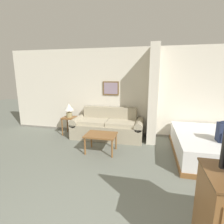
# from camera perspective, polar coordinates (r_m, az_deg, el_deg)

# --- Properties ---
(wall_back) EXTENTS (7.76, 0.16, 2.60)m
(wall_back) POSITION_cam_1_polar(r_m,az_deg,el_deg) (5.34, 5.24, 6.33)
(wall_back) COLOR silver
(wall_back) RESTS_ON ground_plane
(wall_partition_pillar) EXTENTS (0.24, 0.74, 2.60)m
(wall_partition_pillar) POSITION_cam_1_polar(r_m,az_deg,el_deg) (4.87, 13.27, 5.55)
(wall_partition_pillar) COLOR silver
(wall_partition_pillar) RESTS_ON ground_plane
(couch) EXTENTS (2.06, 0.84, 0.86)m
(couch) POSITION_cam_1_polar(r_m,az_deg,el_deg) (5.16, -1.40, -4.90)
(couch) COLOR tan
(couch) RESTS_ON ground_plane
(coffee_table) EXTENTS (0.73, 0.53, 0.45)m
(coffee_table) POSITION_cam_1_polar(r_m,az_deg,el_deg) (4.20, -3.65, -7.93)
(coffee_table) COLOR brown
(coffee_table) RESTS_ON ground_plane
(side_table) EXTENTS (0.40, 0.40, 0.55)m
(side_table) POSITION_cam_1_polar(r_m,az_deg,el_deg) (5.55, -13.70, -2.68)
(side_table) COLOR brown
(side_table) RESTS_ON ground_plane
(table_lamp) EXTENTS (0.30, 0.30, 0.42)m
(table_lamp) POSITION_cam_1_polar(r_m,az_deg,el_deg) (5.46, -13.90, 1.13)
(table_lamp) COLOR tan
(table_lamp) RESTS_ON side_table
(bed) EXTENTS (1.69, 2.11, 0.51)m
(bed) POSITION_cam_1_polar(r_m,az_deg,el_deg) (4.63, 30.14, -9.42)
(bed) COLOR brown
(bed) RESTS_ON ground_plane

